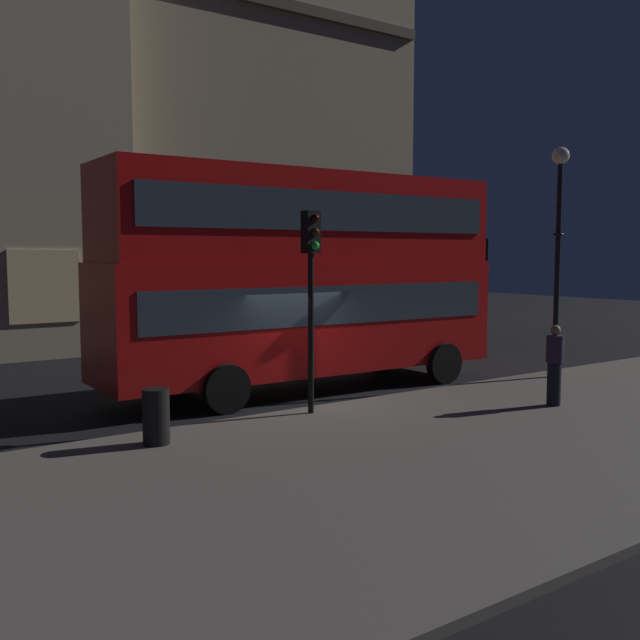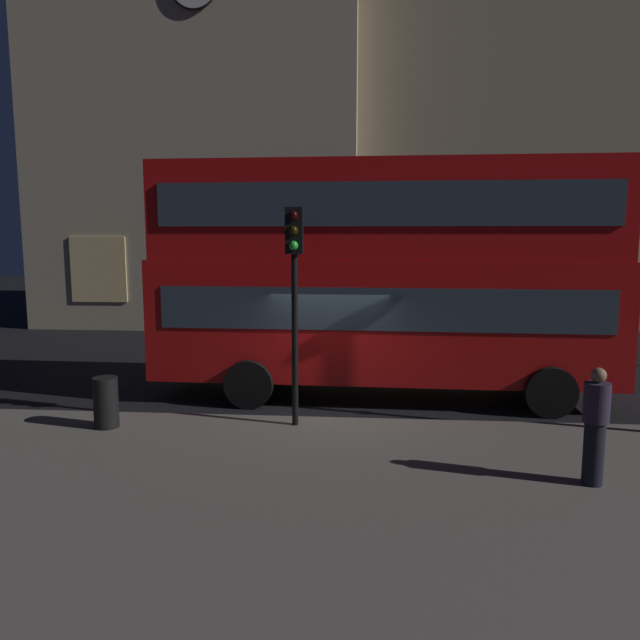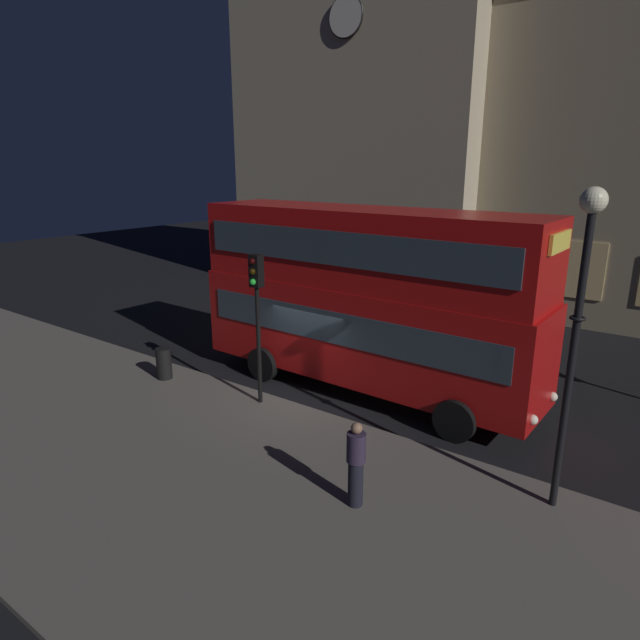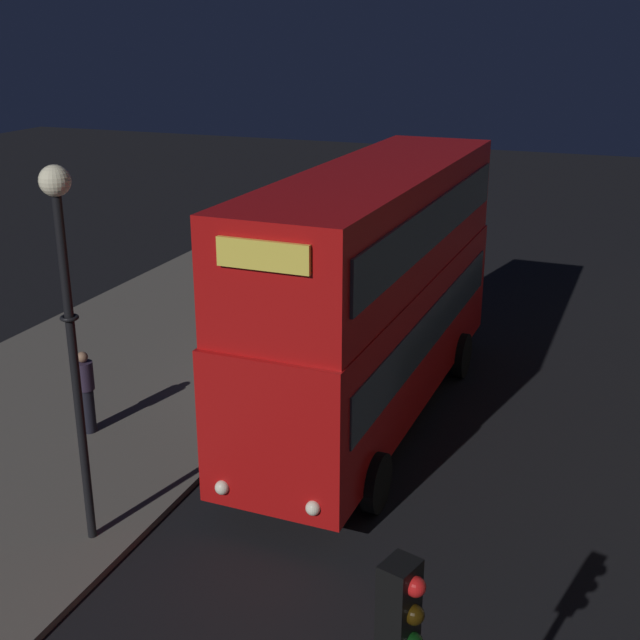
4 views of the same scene
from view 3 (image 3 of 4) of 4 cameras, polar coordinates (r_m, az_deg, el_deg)
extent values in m
plane|color=black|center=(15.97, -1.77, -7.93)|extent=(80.00, 80.00, 0.00)
cube|color=#5B564F|center=(12.95, -15.27, -14.36)|extent=(44.00, 8.16, 0.12)
cube|color=tan|center=(30.52, 6.60, 22.41)|extent=(12.93, 8.76, 19.82)
cube|color=#F2D18C|center=(29.01, -4.27, 7.88)|extent=(2.21, 0.06, 2.51)
cube|color=#F2D18C|center=(26.90, 1.38, 7.58)|extent=(2.21, 0.06, 2.24)
cube|color=#F9E09E|center=(25.14, 7.87, 6.44)|extent=(2.21, 0.06, 2.32)
cylinder|color=silver|center=(26.91, 2.72, 29.11)|extent=(1.67, 0.12, 1.67)
torus|color=black|center=(26.91, 2.72, 29.11)|extent=(1.79, 0.12, 1.79)
cube|color=#F9E09E|center=(24.88, 17.94, 6.66)|extent=(2.09, 0.06, 2.55)
cube|color=#F2D18C|center=(24.13, 25.21, 4.77)|extent=(2.09, 0.06, 2.27)
cube|color=#B20F0F|center=(15.81, 4.52, -1.03)|extent=(10.32, 2.70, 2.66)
cube|color=#B20F0F|center=(15.28, 4.71, 7.57)|extent=(10.11, 2.65, 2.12)
cube|color=#2D3842|center=(15.72, 4.54, 0.13)|extent=(9.50, 2.74, 0.90)
cube|color=#2D3842|center=(15.27, 4.72, 7.96)|extent=(9.50, 2.74, 0.90)
cube|color=#F2D84C|center=(13.19, 23.80, 7.48)|extent=(0.11, 1.48, 0.44)
sphere|color=white|center=(14.94, 23.13, -7.38)|extent=(0.24, 0.24, 0.24)
sphere|color=white|center=(13.51, 21.33, -9.67)|extent=(0.24, 0.24, 0.24)
cylinder|color=black|center=(15.92, 17.65, -6.74)|extent=(1.06, 0.26, 1.06)
cylinder|color=black|center=(13.72, 13.86, -10.21)|extent=(1.06, 0.26, 1.06)
cylinder|color=black|center=(18.77, -0.65, -2.45)|extent=(1.06, 0.26, 1.06)
cylinder|color=black|center=(16.95, -6.03, -4.62)|extent=(1.06, 0.26, 1.06)
cylinder|color=black|center=(14.80, -6.42, -2.72)|extent=(0.12, 0.12, 3.27)
cube|color=black|center=(14.27, -6.67, 5.13)|extent=(0.33, 0.26, 0.85)
sphere|color=black|center=(14.12, -7.11, 6.11)|extent=(0.17, 0.17, 0.17)
sphere|color=black|center=(14.17, -7.07, 5.03)|extent=(0.17, 0.17, 0.17)
sphere|color=green|center=(14.22, -7.03, 3.96)|extent=(0.17, 0.17, 0.17)
cylinder|color=black|center=(10.85, 24.70, -4.75)|extent=(0.14, 0.14, 5.58)
torus|color=black|center=(10.57, 25.31, 0.18)|extent=(0.28, 0.28, 0.06)
sphere|color=#F9EFC6|center=(10.26, 26.68, 11.12)|extent=(0.45, 0.45, 0.45)
cylinder|color=black|center=(10.95, 3.73, -16.62)|extent=(0.30, 0.30, 0.94)
cylinder|color=#2D2338|center=(10.56, 3.80, -13.14)|extent=(0.37, 0.37, 0.58)
sphere|color=#8C664C|center=(10.37, 3.85, -11.21)|extent=(0.22, 0.22, 0.22)
cylinder|color=black|center=(17.39, -15.99, -4.38)|extent=(0.46, 0.46, 0.96)
camera|label=1|loc=(18.17, -57.70, -1.43)|focal=40.28mm
camera|label=2|loc=(8.65, -57.47, -10.20)|focal=34.41mm
camera|label=4|loc=(19.40, 61.88, 12.27)|focal=47.03mm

